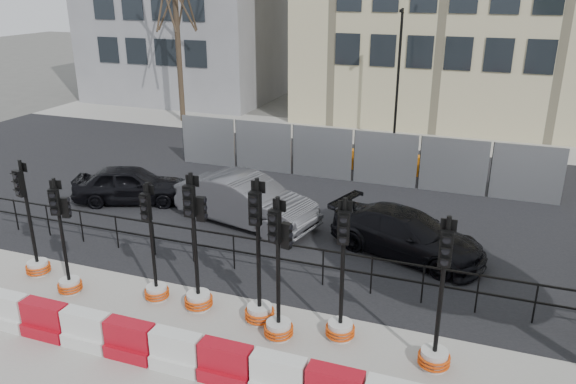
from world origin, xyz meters
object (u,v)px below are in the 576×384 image
at_px(traffic_signal_h, 436,339).
at_px(traffic_signal_d, 197,279).
at_px(car_c, 407,234).
at_px(car_a, 131,184).
at_px(traffic_signal_a, 35,252).

bearing_deg(traffic_signal_h, traffic_signal_d, 175.29).
bearing_deg(car_c, traffic_signal_d, 156.08).
xyz_separation_m(car_a, car_c, (9.40, -0.78, -0.01)).
height_order(traffic_signal_d, car_c, traffic_signal_d).
relative_size(traffic_signal_h, car_c, 0.69).
distance_m(traffic_signal_a, traffic_signal_d, 4.66).
bearing_deg(car_a, car_c, -115.15).
height_order(traffic_signal_a, traffic_signal_d, traffic_signal_d).
bearing_deg(traffic_signal_a, car_a, 108.65).
height_order(traffic_signal_d, car_a, traffic_signal_d).
xyz_separation_m(traffic_signal_h, car_a, (-10.68, 5.46, -0.02)).
xyz_separation_m(traffic_signal_a, traffic_signal_h, (9.95, -0.31, 0.03)).
distance_m(traffic_signal_h, car_a, 11.99).
relative_size(traffic_signal_d, traffic_signal_h, 1.03).
xyz_separation_m(traffic_signal_h, car_c, (-1.28, 4.68, -0.03)).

